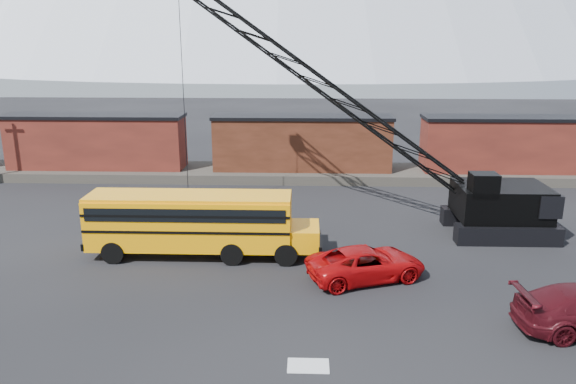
# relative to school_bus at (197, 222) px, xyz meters

# --- Properties ---
(ground) EXTENTS (160.00, 160.00, 0.00)m
(ground) POSITION_rel_school_bus_xyz_m (5.04, -5.68, -1.79)
(ground) COLOR black
(ground) RESTS_ON ground
(gravel_berm) EXTENTS (120.00, 5.00, 0.70)m
(gravel_berm) POSITION_rel_school_bus_xyz_m (5.04, 16.32, -1.44)
(gravel_berm) COLOR #453F38
(gravel_berm) RESTS_ON ground
(boxcar_west_near) EXTENTS (13.70, 3.10, 4.17)m
(boxcar_west_near) POSITION_rel_school_bus_xyz_m (-10.96, 16.32, 0.97)
(boxcar_west_near) COLOR #431813
(boxcar_west_near) RESTS_ON gravel_berm
(boxcar_mid) EXTENTS (13.70, 3.10, 4.17)m
(boxcar_mid) POSITION_rel_school_bus_xyz_m (5.04, 16.32, 0.97)
(boxcar_mid) COLOR #592819
(boxcar_mid) RESTS_ON gravel_berm
(boxcar_east_near) EXTENTS (13.70, 3.10, 4.17)m
(boxcar_east_near) POSITION_rel_school_bus_xyz_m (21.04, 16.32, 0.97)
(boxcar_east_near) COLOR #431813
(boxcar_east_near) RESTS_ON gravel_berm
(snow_patch) EXTENTS (1.40, 0.90, 0.02)m
(snow_patch) POSITION_rel_school_bus_xyz_m (5.54, -9.68, -1.78)
(snow_patch) COLOR silver
(snow_patch) RESTS_ON ground
(school_bus) EXTENTS (11.65, 2.65, 3.19)m
(school_bus) POSITION_rel_school_bus_xyz_m (0.00, 0.00, 0.00)
(school_bus) COLOR orange
(school_bus) RESTS_ON ground
(red_pickup) EXTENTS (5.91, 4.16, 1.50)m
(red_pickup) POSITION_rel_school_bus_xyz_m (8.16, -2.55, -1.05)
(red_pickup) COLOR #AB080A
(red_pickup) RESTS_ON ground
(crawler_crane) EXTENTS (21.43, 6.39, 14.31)m
(crawler_crane) POSITION_rel_school_bus_xyz_m (6.46, 5.75, 6.08)
(crawler_crane) COLOR black
(crawler_crane) RESTS_ON ground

